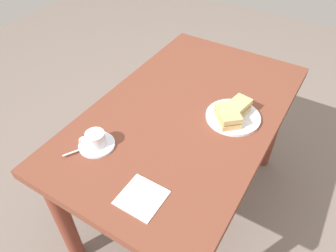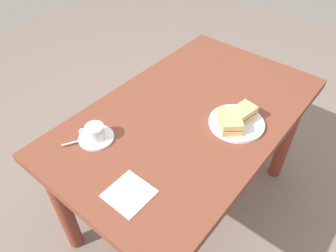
{
  "view_description": "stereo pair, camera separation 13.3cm",
  "coord_description": "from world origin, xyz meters",
  "px_view_note": "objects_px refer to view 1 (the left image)",
  "views": [
    {
      "loc": [
        0.99,
        0.51,
        1.68
      ],
      "look_at": [
        0.16,
        -0.0,
        0.77
      ],
      "focal_mm": 33.82,
      "sensor_mm": 36.0,
      "label": 1
    },
    {
      "loc": [
        0.91,
        0.62,
        1.68
      ],
      "look_at": [
        0.16,
        -0.0,
        0.77
      ],
      "focal_mm": 33.82,
      "sensor_mm": 36.0,
      "label": 2
    }
  ],
  "objects_px": {
    "coffee_saucer": "(97,145)",
    "spoon": "(79,150)",
    "sandwich_front": "(238,107)",
    "coffee_cup": "(95,138)",
    "sandwich_back": "(228,116)",
    "napkin": "(142,197)",
    "dining_table": "(185,130)",
    "sandwich_plate": "(233,117)"
  },
  "relations": [
    {
      "from": "sandwich_back",
      "to": "napkin",
      "type": "height_order",
      "value": "sandwich_back"
    },
    {
      "from": "sandwich_back",
      "to": "coffee_cup",
      "type": "relative_size",
      "value": 1.68
    },
    {
      "from": "coffee_saucer",
      "to": "spoon",
      "type": "relative_size",
      "value": 1.62
    },
    {
      "from": "sandwich_back",
      "to": "spoon",
      "type": "relative_size",
      "value": 1.67
    },
    {
      "from": "coffee_saucer",
      "to": "spoon",
      "type": "height_order",
      "value": "spoon"
    },
    {
      "from": "sandwich_back",
      "to": "dining_table",
      "type": "bearing_deg",
      "value": -84.09
    },
    {
      "from": "coffee_saucer",
      "to": "napkin",
      "type": "relative_size",
      "value": 0.99
    },
    {
      "from": "dining_table",
      "to": "coffee_cup",
      "type": "bearing_deg",
      "value": -28.11
    },
    {
      "from": "sandwich_back",
      "to": "coffee_cup",
      "type": "xyz_separation_m",
      "value": [
        0.4,
        -0.4,
        -0.0
      ]
    },
    {
      "from": "coffee_cup",
      "to": "sandwich_back",
      "type": "bearing_deg",
      "value": 135.44
    },
    {
      "from": "coffee_cup",
      "to": "spoon",
      "type": "height_order",
      "value": "coffee_cup"
    },
    {
      "from": "coffee_saucer",
      "to": "spoon",
      "type": "distance_m",
      "value": 0.07
    },
    {
      "from": "dining_table",
      "to": "coffee_saucer",
      "type": "height_order",
      "value": "coffee_saucer"
    },
    {
      "from": "coffee_cup",
      "to": "spoon",
      "type": "distance_m",
      "value": 0.08
    },
    {
      "from": "dining_table",
      "to": "coffee_saucer",
      "type": "bearing_deg",
      "value": -28.03
    },
    {
      "from": "dining_table",
      "to": "coffee_cup",
      "type": "distance_m",
      "value": 0.46
    },
    {
      "from": "coffee_saucer",
      "to": "dining_table",
      "type": "bearing_deg",
      "value": 151.97
    },
    {
      "from": "coffee_saucer",
      "to": "spoon",
      "type": "xyz_separation_m",
      "value": [
        0.06,
        -0.04,
        0.01
      ]
    },
    {
      "from": "dining_table",
      "to": "coffee_cup",
      "type": "height_order",
      "value": "coffee_cup"
    },
    {
      "from": "dining_table",
      "to": "spoon",
      "type": "xyz_separation_m",
      "value": [
        0.45,
        -0.24,
        0.13
      ]
    },
    {
      "from": "dining_table",
      "to": "coffee_cup",
      "type": "relative_size",
      "value": 14.44
    },
    {
      "from": "spoon",
      "to": "sandwich_plate",
      "type": "bearing_deg",
      "value": 139.16
    },
    {
      "from": "sandwich_plate",
      "to": "napkin",
      "type": "height_order",
      "value": "sandwich_plate"
    },
    {
      "from": "sandwich_back",
      "to": "sandwich_plate",
      "type": "bearing_deg",
      "value": 167.59
    },
    {
      "from": "spoon",
      "to": "napkin",
      "type": "bearing_deg",
      "value": 82.18
    },
    {
      "from": "sandwich_front",
      "to": "sandwich_back",
      "type": "relative_size",
      "value": 0.83
    },
    {
      "from": "sandwich_plate",
      "to": "sandwich_front",
      "type": "height_order",
      "value": "sandwich_front"
    },
    {
      "from": "sandwich_front",
      "to": "napkin",
      "type": "xyz_separation_m",
      "value": [
        0.59,
        -0.11,
        -0.04
      ]
    },
    {
      "from": "sandwich_plate",
      "to": "napkin",
      "type": "distance_m",
      "value": 0.57
    },
    {
      "from": "sandwich_plate",
      "to": "sandwich_front",
      "type": "xyz_separation_m",
      "value": [
        -0.03,
        0.01,
        0.04
      ]
    },
    {
      "from": "sandwich_back",
      "to": "spoon",
      "type": "xyz_separation_m",
      "value": [
        0.47,
        -0.43,
        -0.03
      ]
    },
    {
      "from": "sandwich_back",
      "to": "coffee_cup",
      "type": "height_order",
      "value": "sandwich_back"
    },
    {
      "from": "sandwich_back",
      "to": "napkin",
      "type": "relative_size",
      "value": 1.02
    },
    {
      "from": "coffee_saucer",
      "to": "sandwich_plate",
      "type": "bearing_deg",
      "value": 137.78
    },
    {
      "from": "sandwich_plate",
      "to": "sandwich_front",
      "type": "distance_m",
      "value": 0.05
    },
    {
      "from": "coffee_saucer",
      "to": "sandwich_front",
      "type": "bearing_deg",
      "value": 139.17
    },
    {
      "from": "sandwich_front",
      "to": "coffee_cup",
      "type": "relative_size",
      "value": 1.4
    },
    {
      "from": "sandwich_front",
      "to": "spoon",
      "type": "xyz_separation_m",
      "value": [
        0.54,
        -0.45,
        -0.03
      ]
    },
    {
      "from": "sandwich_front",
      "to": "coffee_saucer",
      "type": "distance_m",
      "value": 0.63
    },
    {
      "from": "dining_table",
      "to": "sandwich_front",
      "type": "xyz_separation_m",
      "value": [
        -0.09,
        0.21,
        0.16
      ]
    },
    {
      "from": "sandwich_back",
      "to": "spoon",
      "type": "distance_m",
      "value": 0.64
    },
    {
      "from": "coffee_cup",
      "to": "spoon",
      "type": "bearing_deg",
      "value": -29.16
    }
  ]
}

